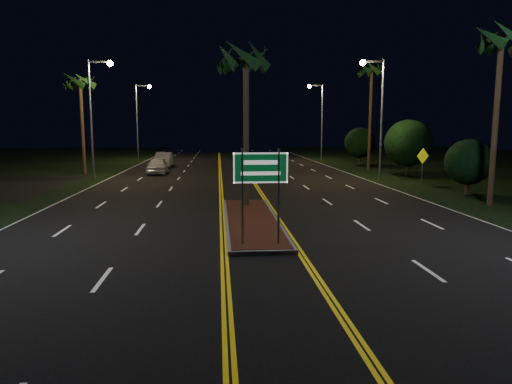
{
  "coord_description": "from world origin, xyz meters",
  "views": [
    {
      "loc": [
        -1.38,
        -12.0,
        4.03
      ],
      "look_at": [
        -0.15,
        2.82,
        1.9
      ],
      "focal_mm": 32.0,
      "sensor_mm": 36.0,
      "label": 1
    }
  ],
  "objects": [
    {
      "name": "median_island",
      "position": [
        0.0,
        7.0,
        0.08
      ],
      "size": [
        2.25,
        10.25,
        0.17
      ],
      "color": "gray",
      "rests_on": "ground"
    },
    {
      "name": "warning_sign",
      "position": [
        12.71,
        18.4,
        1.69
      ],
      "size": [
        1.01,
        0.45,
        2.58
      ],
      "rotation": [
        0.0,
        0.0,
        0.4
      ],
      "color": "gray",
      "rests_on": "ground"
    },
    {
      "name": "streetlight_left_far",
      "position": [
        -10.61,
        44.0,
        5.66
      ],
      "size": [
        1.91,
        0.44,
        9.0
      ],
      "color": "gray",
      "rests_on": "ground"
    },
    {
      "name": "shrub_mid",
      "position": [
        14.0,
        24.0,
        2.73
      ],
      "size": [
        3.78,
        3.78,
        4.62
      ],
      "color": "#382819",
      "rests_on": "ground"
    },
    {
      "name": "streetlight_left_mid",
      "position": [
        -10.61,
        24.0,
        5.66
      ],
      "size": [
        1.91,
        0.44,
        9.0
      ],
      "color": "gray",
      "rests_on": "ground"
    },
    {
      "name": "palm_right_far",
      "position": [
        12.8,
        30.0,
        9.14
      ],
      "size": [
        2.4,
        2.4,
        10.3
      ],
      "color": "#382819",
      "rests_on": "ground"
    },
    {
      "name": "palm_right_near",
      "position": [
        12.5,
        10.0,
        8.21
      ],
      "size": [
        2.4,
        2.4,
        9.3
      ],
      "color": "#382819",
      "rests_on": "ground"
    },
    {
      "name": "streetlight_right_mid",
      "position": [
        10.61,
        22.0,
        5.66
      ],
      "size": [
        1.91,
        0.44,
        9.0
      ],
      "color": "gray",
      "rests_on": "ground"
    },
    {
      "name": "streetlight_right_far",
      "position": [
        10.61,
        42.0,
        5.66
      ],
      "size": [
        1.91,
        0.44,
        9.0
      ],
      "color": "gray",
      "rests_on": "ground"
    },
    {
      "name": "ground",
      "position": [
        0.0,
        0.0,
        0.0
      ],
      "size": [
        120.0,
        120.0,
        0.0
      ],
      "primitive_type": "plane",
      "color": "black",
      "rests_on": "ground"
    },
    {
      "name": "palm_median",
      "position": [
        0.0,
        10.5,
        7.28
      ],
      "size": [
        2.4,
        2.4,
        8.3
      ],
      "color": "#382819",
      "rests_on": "ground"
    },
    {
      "name": "highway_sign",
      "position": [
        0.0,
        2.8,
        2.4
      ],
      "size": [
        1.8,
        0.08,
        3.2
      ],
      "color": "gray",
      "rests_on": "ground"
    },
    {
      "name": "shrub_far",
      "position": [
        13.8,
        36.0,
        2.34
      ],
      "size": [
        3.24,
        3.24,
        3.96
      ],
      "color": "#382819",
      "rests_on": "ground"
    },
    {
      "name": "car_near",
      "position": [
        -6.65,
        27.97,
        0.81
      ],
      "size": [
        2.25,
        4.94,
        1.62
      ],
      "primitive_type": "imported",
      "rotation": [
        0.0,
        0.0,
        0.03
      ],
      "color": "silver",
      "rests_on": "ground"
    },
    {
      "name": "car_far",
      "position": [
        -6.91,
        34.94,
        0.85
      ],
      "size": [
        2.22,
        5.12,
        1.7
      ],
      "primitive_type": "imported",
      "rotation": [
        0.0,
        0.0,
        0.01
      ],
      "color": "silver",
      "rests_on": "ground"
    },
    {
      "name": "palm_left_far",
      "position": [
        -12.8,
        28.0,
        7.75
      ],
      "size": [
        2.4,
        2.4,
        8.8
      ],
      "color": "#382819",
      "rests_on": "ground"
    },
    {
      "name": "shrub_near",
      "position": [
        13.5,
        14.0,
        1.95
      ],
      "size": [
        2.7,
        2.7,
        3.3
      ],
      "color": "#382819",
      "rests_on": "ground"
    }
  ]
}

